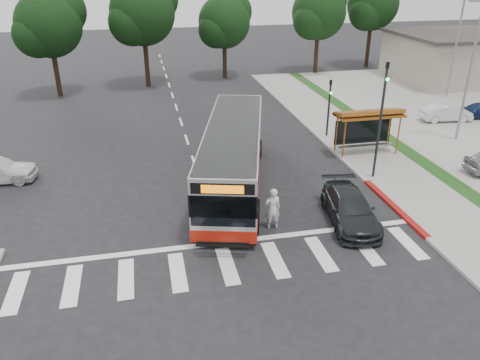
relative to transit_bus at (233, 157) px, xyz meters
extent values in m
plane|color=black|center=(-1.73, -2.30, -1.66)|extent=(140.00, 140.00, 0.00)
cube|color=gray|center=(9.27, 5.70, -1.60)|extent=(4.00, 40.00, 0.12)
cube|color=#9E9991|center=(7.27, 5.70, -1.59)|extent=(0.30, 40.00, 0.15)
cube|color=maroon|center=(7.27, -4.30, -1.58)|extent=(0.32, 6.00, 0.15)
cube|color=#A79E8C|center=(28.27, 19.70, 0.54)|extent=(14.00, 10.00, 4.40)
cube|color=#383330|center=(28.27, 19.70, 2.89)|extent=(14.60, 10.60, 0.30)
cube|color=silver|center=(-1.73, -7.30, -1.65)|extent=(18.00, 2.60, 0.01)
cylinder|color=#965319|center=(7.27, 2.10, -0.39)|extent=(0.10, 0.10, 2.30)
cylinder|color=#965319|center=(10.87, 2.10, -0.39)|extent=(0.10, 0.10, 2.30)
cylinder|color=#965319|center=(7.27, 3.30, -0.39)|extent=(0.10, 0.10, 2.30)
cylinder|color=#965319|center=(10.87, 3.30, -0.39)|extent=(0.10, 0.10, 2.30)
cube|color=#965319|center=(9.07, 2.70, 0.91)|extent=(4.20, 1.60, 0.12)
cube|color=#965319|center=(9.07, 2.75, 1.06)|extent=(4.20, 1.32, 0.51)
cube|color=black|center=(9.07, 3.30, -0.34)|extent=(3.80, 0.06, 1.60)
cube|color=gray|center=(9.07, 2.70, -1.09)|extent=(3.60, 0.40, 0.08)
cylinder|color=black|center=(7.87, -0.80, 1.59)|extent=(0.14, 0.14, 6.50)
imported|color=black|center=(7.87, -0.80, 4.34)|extent=(0.16, 0.20, 1.00)
sphere|color=#19E533|center=(7.87, -0.98, 3.99)|extent=(0.18, 0.18, 0.18)
cylinder|color=black|center=(7.87, 6.20, 0.34)|extent=(0.14, 0.14, 4.00)
imported|color=black|center=(7.87, 6.20, 1.84)|extent=(0.16, 0.20, 1.00)
sphere|color=#19E533|center=(7.87, 6.02, 1.49)|extent=(0.18, 0.18, 0.18)
cylinder|color=gray|center=(16.27, 3.70, 2.94)|extent=(0.18, 0.18, 9.00)
cube|color=gray|center=(15.72, 3.70, 7.34)|extent=(0.80, 0.35, 0.22)
cylinder|color=gray|center=(22.27, 13.70, 2.94)|extent=(0.18, 0.18, 9.00)
cylinder|color=black|center=(14.27, 25.70, 0.64)|extent=(0.44, 0.44, 4.40)
sphere|color=black|center=(14.27, 25.70, 4.64)|extent=(5.60, 5.60, 5.60)
sphere|color=black|center=(15.39, 26.54, 5.64)|extent=(4.20, 4.20, 4.20)
sphere|color=black|center=(13.29, 25.00, 3.94)|extent=(3.92, 3.92, 3.92)
cylinder|color=black|center=(21.27, 27.70, 0.76)|extent=(0.44, 0.44, 4.84)
sphere|color=black|center=(21.27, 27.70, 5.16)|extent=(5.60, 5.60, 5.60)
sphere|color=black|center=(20.29, 27.00, 4.39)|extent=(3.92, 3.92, 3.92)
cylinder|color=black|center=(-3.73, 23.70, 0.76)|extent=(0.44, 0.44, 4.84)
sphere|color=black|center=(-3.73, 23.70, 5.16)|extent=(6.00, 6.00, 6.00)
sphere|color=black|center=(-4.78, 22.95, 4.39)|extent=(4.20, 4.20, 4.20)
cylinder|color=black|center=(4.27, 25.70, 0.32)|extent=(0.44, 0.44, 3.96)
sphere|color=black|center=(4.27, 25.70, 3.92)|extent=(5.20, 5.20, 5.20)
sphere|color=black|center=(5.31, 26.48, 4.82)|extent=(3.90, 3.90, 3.90)
sphere|color=black|center=(3.36, 25.05, 3.29)|extent=(3.64, 3.64, 3.64)
cylinder|color=black|center=(-11.73, 21.70, 0.54)|extent=(0.44, 0.44, 4.40)
sphere|color=black|center=(-11.73, 21.70, 4.54)|extent=(5.60, 5.60, 5.60)
sphere|color=black|center=(-10.61, 22.54, 5.54)|extent=(4.20, 4.20, 4.20)
sphere|color=black|center=(-12.71, 21.00, 3.84)|extent=(3.92, 3.92, 3.92)
imported|color=silver|center=(0.84, -4.80, -0.67)|extent=(0.73, 0.48, 1.98)
imported|color=#212527|center=(4.51, -5.06, -0.95)|extent=(2.70, 5.13, 1.42)
imported|color=silver|center=(17.90, 7.42, -0.93)|extent=(3.92, 1.71, 1.25)
imported|color=#132144|center=(20.85, 7.63, -1.00)|extent=(4.00, 2.03, 1.11)
camera|label=1|loc=(-4.51, -22.64, 9.48)|focal=35.00mm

